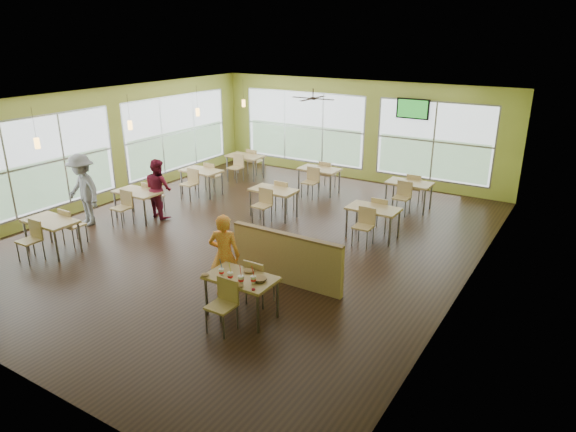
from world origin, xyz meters
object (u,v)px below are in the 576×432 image
object	(u,v)px
main_table	(241,283)
food_basket	(260,279)
half_wall_divider	(286,258)
man_plaid	(224,255)

from	to	relation	value
main_table	food_basket	distance (m)	0.39
half_wall_divider	man_plaid	world-z (taller)	man_plaid
food_basket	half_wall_divider	bearing A→B (deg)	104.39
man_plaid	food_basket	bearing A→B (deg)	135.39
half_wall_divider	main_table	bearing A→B (deg)	-90.00
main_table	man_plaid	xyz separation A→B (m)	(-0.72, 0.46, 0.16)
half_wall_divider	food_basket	bearing A→B (deg)	-75.61
half_wall_divider	food_basket	xyz separation A→B (m)	(0.36, -1.41, 0.26)
half_wall_divider	food_basket	world-z (taller)	half_wall_divider
food_basket	man_plaid	bearing A→B (deg)	158.49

